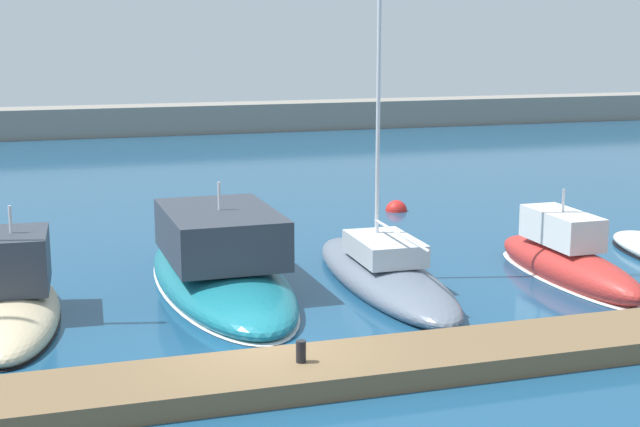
% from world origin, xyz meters
% --- Properties ---
extents(ground_plane, '(120.00, 120.00, 0.00)m').
position_xyz_m(ground_plane, '(0.00, 0.00, 0.00)').
color(ground_plane, navy).
extents(dock_pier, '(36.23, 2.16, 0.45)m').
position_xyz_m(dock_pier, '(0.00, -1.30, 0.22)').
color(dock_pier, brown).
rests_on(dock_pier, ground_plane).
extents(breakwater_seawall, '(108.00, 3.04, 1.89)m').
position_xyz_m(breakwater_seawall, '(0.00, 44.05, 0.95)').
color(breakwater_seawall, gray).
rests_on(breakwater_seawall, ground_plane).
extents(motorboat_sand_third, '(2.49, 6.87, 3.07)m').
position_xyz_m(motorboat_sand_third, '(-4.97, 4.61, 0.48)').
color(motorboat_sand_third, beige).
rests_on(motorboat_sand_third, ground_plane).
extents(motorboat_teal_fourth, '(3.43, 10.37, 3.34)m').
position_xyz_m(motorboat_teal_fourth, '(0.32, 6.13, 0.56)').
color(motorboat_teal_fourth, '#19707F').
rests_on(motorboat_teal_fourth, ground_plane).
extents(sailboat_slate_fifth, '(2.60, 9.05, 14.77)m').
position_xyz_m(sailboat_slate_fifth, '(4.62, 4.91, 0.35)').
color(sailboat_slate_fifth, slate).
rests_on(sailboat_slate_fifth, ground_plane).
extents(motorboat_red_sixth, '(1.67, 6.78, 2.75)m').
position_xyz_m(motorboat_red_sixth, '(9.73, 4.01, 0.51)').
color(motorboat_red_sixth, '#B72D28').
rests_on(motorboat_red_sixth, ground_plane).
extents(mooring_buoy_red, '(0.83, 0.83, 0.83)m').
position_xyz_m(mooring_buoy_red, '(8.89, 14.52, 0.00)').
color(mooring_buoy_red, red).
rests_on(mooring_buoy_red, ground_plane).
extents(dock_bollard, '(0.20, 0.20, 0.44)m').
position_xyz_m(dock_bollard, '(0.45, -1.30, 0.67)').
color(dock_bollard, black).
rests_on(dock_bollard, dock_pier).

